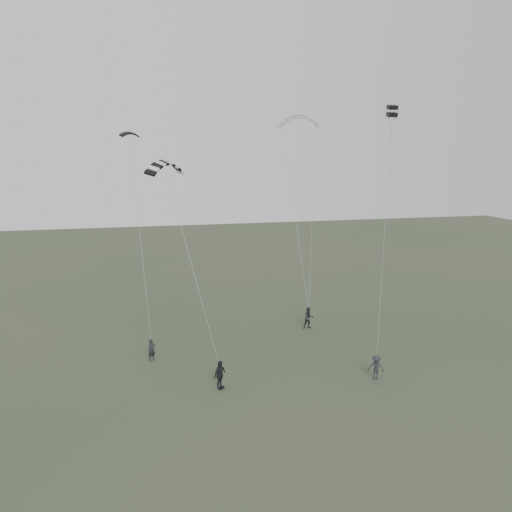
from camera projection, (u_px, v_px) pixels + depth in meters
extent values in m
plane|color=#35412A|center=(258.00, 381.00, 31.76)|extent=(140.00, 140.00, 0.00)
imported|color=black|center=(152.00, 350.00, 34.77)|extent=(0.69, 0.63, 1.57)
imported|color=#26272B|center=(309.00, 318.00, 41.06)|extent=(0.88, 0.69, 1.81)
imported|color=black|center=(220.00, 375.00, 30.61)|extent=(1.07, 1.08, 1.83)
imported|color=#26262A|center=(376.00, 367.00, 31.89)|extent=(1.21, 1.02, 1.63)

